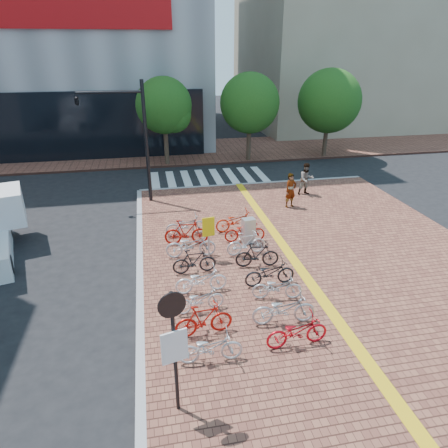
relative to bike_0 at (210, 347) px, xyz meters
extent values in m
plane|color=black|center=(2.14, 2.49, -0.61)|extent=(120.00, 120.00, 0.00)
cube|color=brown|center=(5.14, -2.51, -0.54)|extent=(14.00, 34.00, 0.15)
cube|color=gold|center=(4.14, -2.51, -0.46)|extent=(0.40, 34.00, 0.01)
cube|color=gray|center=(5.14, 14.49, -0.54)|extent=(14.00, 0.25, 0.15)
cube|color=brown|center=(2.14, 23.49, -0.54)|extent=(70.00, 8.00, 0.15)
cube|color=gray|center=(20.14, 34.49, 8.39)|extent=(20.00, 18.00, 18.00)
cube|color=silver|center=(-0.86, 16.49, -0.61)|extent=(0.50, 4.00, 0.01)
cube|color=silver|center=(0.14, 16.49, -0.61)|extent=(0.50, 4.00, 0.01)
cube|color=silver|center=(1.14, 16.49, -0.61)|extent=(0.50, 4.00, 0.01)
cube|color=silver|center=(2.14, 16.49, -0.61)|extent=(0.50, 4.00, 0.01)
cube|color=silver|center=(3.14, 16.49, -0.61)|extent=(0.50, 4.00, 0.01)
cube|color=silver|center=(4.14, 16.49, -0.61)|extent=(0.50, 4.00, 0.01)
cube|color=silver|center=(5.14, 16.49, -0.61)|extent=(0.50, 4.00, 0.01)
cube|color=silver|center=(6.14, 16.49, -0.61)|extent=(0.50, 4.00, 0.01)
cylinder|color=#38281E|center=(0.14, 19.99, 0.84)|extent=(0.32, 0.32, 2.60)
sphere|color=#194714|center=(0.14, 19.99, 3.59)|extent=(3.80, 3.80, 3.80)
sphere|color=#194714|center=(0.74, 19.69, 2.99)|extent=(2.40, 2.40, 2.40)
cylinder|color=#38281E|center=(6.14, 19.99, 0.84)|extent=(0.32, 0.32, 2.60)
sphere|color=#194714|center=(6.14, 19.99, 3.59)|extent=(4.20, 4.20, 4.20)
sphere|color=#194714|center=(6.74, 19.69, 2.99)|extent=(2.40, 2.40, 2.40)
cylinder|color=#38281E|center=(12.14, 19.99, 0.84)|extent=(0.32, 0.32, 2.60)
sphere|color=#194714|center=(12.14, 19.99, 3.59)|extent=(4.60, 4.60, 4.60)
sphere|color=#194714|center=(12.74, 19.69, 2.99)|extent=(2.40, 2.40, 2.40)
imported|color=silver|center=(0.00, 0.00, 0.00)|extent=(1.78, 0.69, 0.92)
imported|color=#B6150D|center=(0.00, 1.11, 0.06)|extent=(1.76, 0.64, 1.04)
imported|color=silver|center=(0.04, 2.26, -0.04)|extent=(1.67, 0.79, 0.84)
imported|color=white|center=(0.23, 3.33, 0.01)|extent=(1.81, 0.70, 0.94)
imported|color=black|center=(0.16, 4.63, 0.03)|extent=(1.63, 0.49, 0.98)
imported|color=silver|center=(0.19, 5.89, 0.06)|extent=(2.03, 0.79, 1.05)
imported|color=#A0140B|center=(0.13, 7.03, 0.10)|extent=(1.91, 0.72, 1.12)
imported|color=#B1B1B5|center=(0.20, 7.95, 0.01)|extent=(1.85, 0.79, 0.95)
imported|color=red|center=(2.49, 0.16, 0.02)|extent=(1.85, 0.74, 0.95)
imported|color=#AEAEB3|center=(2.45, 1.17, 0.05)|extent=(1.99, 0.81, 1.03)
imported|color=silver|center=(2.66, 2.45, -0.02)|extent=(1.76, 0.87, 0.88)
imported|color=black|center=(2.67, 3.32, 0.02)|extent=(1.84, 0.71, 0.95)
imported|color=black|center=(2.57, 4.63, 0.04)|extent=(1.72, 0.64, 1.01)
imported|color=silver|center=(2.41, 5.67, 0.04)|extent=(1.69, 0.63, 0.99)
imported|color=#A9160C|center=(2.63, 6.83, 0.00)|extent=(1.79, 0.71, 0.92)
imported|color=red|center=(2.49, 7.91, 0.04)|extent=(1.93, 0.75, 1.00)
imported|color=gray|center=(5.92, 10.31, 0.45)|extent=(0.77, 0.63, 1.82)
imported|color=#494F5D|center=(7.44, 11.96, 0.44)|extent=(0.92, 0.74, 1.81)
cube|color=#ADAEB2|center=(2.75, 6.66, 0.10)|extent=(0.57, 0.46, 1.12)
cylinder|color=#B7B7BC|center=(0.87, 5.60, 0.41)|extent=(0.08, 0.08, 1.74)
cube|color=yellow|center=(0.87, 5.56, 0.94)|extent=(0.49, 0.12, 0.78)
cylinder|color=black|center=(-0.98, -1.37, 1.15)|extent=(0.10, 0.10, 3.23)
cylinder|color=black|center=(-0.98, -1.43, 2.50)|extent=(0.59, 0.19, 0.60)
cube|color=silver|center=(-0.98, -1.43, 1.42)|extent=(0.58, 0.19, 0.81)
cylinder|color=black|center=(-1.22, 12.69, 2.68)|extent=(0.19, 0.19, 6.27)
cylinder|color=black|center=(-2.79, 12.69, 5.24)|extent=(3.14, 0.13, 0.13)
imported|color=black|center=(-4.36, 12.69, 4.92)|extent=(0.28, 1.30, 0.52)
cylinder|color=black|center=(-7.59, 9.50, -0.23)|extent=(0.44, 0.80, 0.77)
cylinder|color=black|center=(-6.67, 6.12, -0.23)|extent=(0.44, 0.80, 0.77)
camera|label=1|loc=(-1.24, -8.22, 7.31)|focal=32.00mm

